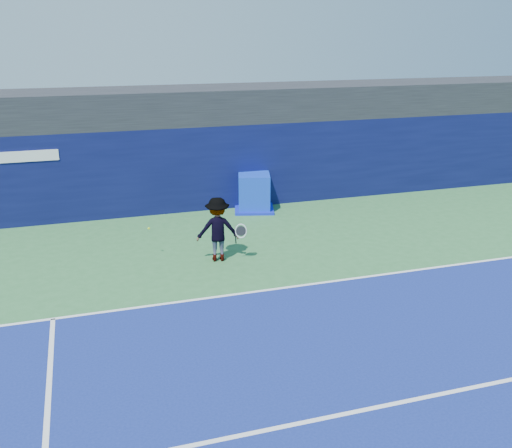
# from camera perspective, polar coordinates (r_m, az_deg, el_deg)

# --- Properties ---
(ground) EXTENTS (80.00, 80.00, 0.00)m
(ground) POSITION_cam_1_polar(r_m,az_deg,el_deg) (11.82, 5.45, -12.64)
(ground) COLOR #316E39
(ground) RESTS_ON ground
(baseline) EXTENTS (24.00, 0.10, 0.01)m
(baseline) POSITION_cam_1_polar(r_m,az_deg,el_deg) (14.29, 0.85, -6.66)
(baseline) COLOR white
(baseline) RESTS_ON ground
(service_line) EXTENTS (24.00, 0.10, 0.01)m
(service_line) POSITION_cam_1_polar(r_m,az_deg,el_deg) (10.33, 9.89, -18.02)
(service_line) COLOR white
(service_line) RESTS_ON ground
(stadium_band) EXTENTS (36.00, 3.00, 1.20)m
(stadium_band) POSITION_cam_1_polar(r_m,az_deg,el_deg) (21.31, -6.34, 11.79)
(stadium_band) COLOR black
(stadium_band) RESTS_ON back_wall_assembly
(back_wall_assembly) EXTENTS (36.00, 1.03, 3.00)m
(back_wall_assembly) POSITION_cam_1_polar(r_m,az_deg,el_deg) (20.70, -5.60, 5.70)
(back_wall_assembly) COLOR #0B0F3C
(back_wall_assembly) RESTS_ON ground
(equipment_cart) EXTENTS (1.69, 1.69, 1.33)m
(equipment_cart) POSITION_cam_1_polar(r_m,az_deg,el_deg) (20.46, -0.20, 3.05)
(equipment_cart) COLOR #0D31C2
(equipment_cart) RESTS_ON ground
(tennis_player) EXTENTS (1.39, 0.85, 1.82)m
(tennis_player) POSITION_cam_1_polar(r_m,az_deg,el_deg) (15.88, -3.85, -0.53)
(tennis_player) COLOR white
(tennis_player) RESTS_ON ground
(tennis_ball) EXTENTS (0.06, 0.06, 0.06)m
(tennis_ball) POSITION_cam_1_polar(r_m,az_deg,el_deg) (16.34, -10.67, -0.44)
(tennis_ball) COLOR #BDD217
(tennis_ball) RESTS_ON ground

